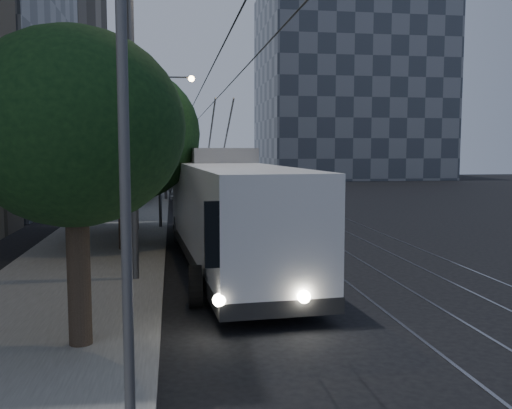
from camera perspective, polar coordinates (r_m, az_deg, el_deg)
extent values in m
plane|color=black|center=(18.33, 6.77, -6.65)|extent=(120.00, 120.00, 0.00)
cube|color=slate|center=(37.58, -12.58, -0.27)|extent=(5.00, 90.00, 0.15)
cube|color=gray|center=(37.81, -0.74, -0.20)|extent=(0.08, 90.00, 0.02)
cube|color=gray|center=(38.03, 1.41, -0.17)|extent=(0.08, 90.00, 0.02)
cube|color=gray|center=(38.32, 3.71, -0.13)|extent=(0.08, 90.00, 0.02)
cube|color=gray|center=(38.65, 5.80, -0.10)|extent=(0.08, 90.00, 0.02)
cylinder|color=black|center=(37.32, -7.11, 8.28)|extent=(0.02, 90.00, 0.02)
cylinder|color=black|center=(37.34, -6.03, 8.29)|extent=(0.02, 90.00, 0.02)
cylinder|color=#57575A|center=(7.36, -12.89, -1.59)|extent=(0.14, 0.14, 6.00)
cylinder|color=#57575A|center=(27.30, -9.62, 3.73)|extent=(0.14, 0.14, 6.00)
cylinder|color=#57575A|center=(47.29, -9.11, 4.55)|extent=(0.14, 0.14, 6.00)
cylinder|color=#57575A|center=(67.28, -8.90, 4.89)|extent=(0.14, 0.14, 6.00)
cube|color=gray|center=(62.36, -22.49, 17.42)|extent=(14.00, 22.00, 34.00)
cube|color=#3C434D|center=(76.19, 9.22, 11.76)|extent=(22.00, 18.00, 24.00)
cube|color=silver|center=(18.00, -2.54, -0.81)|extent=(3.60, 12.80, 3.00)
cube|color=black|center=(18.20, -2.52, -5.01)|extent=(3.64, 12.84, 0.37)
cube|color=black|center=(18.50, -2.70, -0.22)|extent=(3.47, 10.17, 1.11)
cube|color=black|center=(11.77, 0.58, -2.87)|extent=(2.38, 0.25, 1.37)
cube|color=black|center=(24.21, -4.05, 1.43)|extent=(2.18, 0.24, 1.05)
cube|color=#24DD42|center=(11.67, 0.58, 1.74)|extent=(1.68, 0.18, 0.34)
cube|color=gray|center=(21.03, -3.44, 4.95)|extent=(2.45, 2.48, 0.53)
sphere|color=white|center=(11.91, -3.71, -9.52)|extent=(0.27, 0.27, 0.27)
sphere|color=white|center=(12.17, 4.83, -9.18)|extent=(0.27, 0.27, 0.27)
cylinder|color=#57575A|center=(22.11, -4.52, 7.32)|extent=(0.06, 4.76, 2.18)
cylinder|color=#57575A|center=(22.16, -2.88, 7.33)|extent=(0.06, 4.76, 2.18)
cylinder|color=black|center=(14.17, -6.08, -8.15)|extent=(0.32, 1.05, 1.05)
cylinder|color=black|center=(14.49, 4.28, -7.82)|extent=(0.32, 1.05, 1.05)
cylinder|color=black|center=(20.85, -6.84, -3.67)|extent=(0.32, 1.05, 1.05)
cylinder|color=black|center=(21.07, 0.21, -3.53)|extent=(0.32, 1.05, 1.05)
cylinder|color=black|center=(22.85, -6.98, -2.84)|extent=(0.32, 1.05, 1.05)
cylinder|color=black|center=(23.05, -0.54, -2.73)|extent=(0.32, 1.05, 1.05)
imported|color=gray|center=(25.50, -4.75, -1.06)|extent=(3.16, 6.61, 1.82)
imported|color=#BBBABF|center=(35.29, -6.40, 0.45)|extent=(2.59, 4.32, 1.38)
imported|color=silver|center=(41.44, -5.77, 1.29)|extent=(3.45, 5.38, 1.45)
imported|color=white|center=(42.69, -6.58, 1.42)|extent=(2.95, 4.68, 1.46)
imported|color=silver|center=(51.11, -7.90, 2.06)|extent=(2.54, 4.29, 1.37)
cylinder|color=black|center=(11.46, -17.27, -7.37)|extent=(0.44, 0.44, 2.74)
ellipsoid|color=black|center=(11.18, -17.72, 7.36)|extent=(4.12, 4.12, 3.71)
cylinder|color=black|center=(21.71, -13.03, -1.75)|extent=(0.44, 0.44, 2.29)
ellipsoid|color=black|center=(21.54, -13.23, 6.90)|extent=(5.66, 5.66, 5.10)
cylinder|color=black|center=(26.79, -12.15, -0.40)|extent=(0.44, 0.44, 2.23)
ellipsoid|color=black|center=(26.64, -12.29, 6.30)|extent=(5.36, 5.36, 4.82)
cylinder|color=black|center=(39.43, -11.68, 1.87)|extent=(0.44, 0.44, 2.68)
ellipsoid|color=black|center=(39.34, -11.78, 6.33)|extent=(4.61, 4.61, 4.15)
cylinder|color=black|center=(43.68, -11.23, 2.01)|extent=(0.44, 0.44, 2.32)
ellipsoid|color=black|center=(43.60, -11.31, 6.29)|extent=(5.62, 5.62, 5.05)
cylinder|color=black|center=(56.29, -10.50, 3.07)|extent=(0.44, 0.44, 2.78)
ellipsoid|color=black|center=(56.23, -10.56, 6.09)|extent=(4.21, 4.21, 3.79)
cylinder|color=#57575A|center=(16.61, -12.32, 11.27)|extent=(0.20, 0.20, 11.12)
cylinder|color=#57575A|center=(42.36, -9.09, 6.70)|extent=(0.20, 0.20, 9.36)
cylinder|color=#57575A|center=(42.66, -7.77, 12.51)|extent=(2.06, 0.12, 0.12)
sphere|color=#FFD48C|center=(42.67, -6.48, 12.39)|extent=(0.44, 0.44, 0.44)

